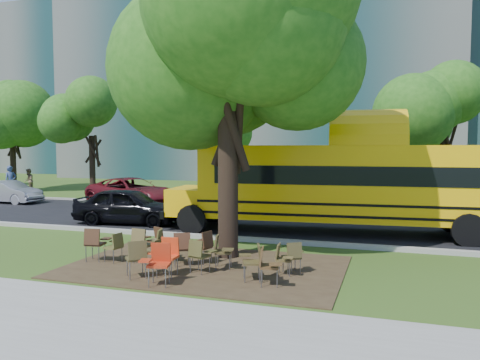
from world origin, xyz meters
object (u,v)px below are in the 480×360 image
(chair_2, at_px, (138,255))
(chair_12, at_px, (282,257))
(chair_4, at_px, (199,253))
(chair_7, at_px, (267,263))
(chair_8, at_px, (115,244))
(chair_9, at_px, (155,238))
(pedestrian_b, at_px, (29,180))
(chair_6, at_px, (254,258))
(chair_13, at_px, (293,254))
(school_bus, at_px, (363,183))
(chair_15, at_px, (221,249))
(chair_3, at_px, (167,253))
(chair_1, at_px, (143,242))
(chair_10, at_px, (164,242))
(chair_5, at_px, (158,260))
(chair_0, at_px, (95,241))
(pedestrian_a, at_px, (11,181))
(black_car, at_px, (128,206))
(main_tree, at_px, (228,46))
(chair_11, at_px, (183,245))
(chair_14, at_px, (204,244))
(bg_car_silver, at_px, (9,192))
(bg_car_red, at_px, (132,192))

(chair_2, xyz_separation_m, chair_12, (3.16, 1.30, -0.10))
(chair_4, xyz_separation_m, chair_7, (1.82, -0.50, 0.01))
(chair_8, bearing_deg, chair_9, -16.47)
(chair_9, distance_m, pedestrian_b, 22.41)
(chair_6, relative_size, chair_13, 1.07)
(school_bus, height_order, chair_15, school_bus)
(chair_8, relative_size, chair_15, 0.92)
(chair_6, bearing_deg, chair_3, 76.50)
(chair_12, bearing_deg, chair_3, -74.04)
(school_bus, height_order, chair_3, school_bus)
(chair_1, relative_size, chair_6, 1.10)
(chair_2, distance_m, chair_10, 1.66)
(chair_5, relative_size, chair_12, 1.24)
(chair_7, distance_m, chair_13, 1.23)
(chair_0, distance_m, chair_7, 5.01)
(chair_6, distance_m, pedestrian_a, 23.57)
(chair_10, bearing_deg, black_car, -152.68)
(chair_9, distance_m, chair_10, 0.91)
(chair_1, bearing_deg, chair_4, -5.38)
(chair_1, bearing_deg, main_tree, 45.65)
(chair_1, xyz_separation_m, chair_10, (0.43, 0.36, -0.05))
(chair_9, bearing_deg, chair_4, 167.54)
(chair_6, height_order, chair_8, chair_6)
(chair_11, bearing_deg, chair_0, 158.67)
(chair_0, distance_m, chair_13, 5.32)
(chair_11, xyz_separation_m, chair_14, (0.43, 0.41, -0.01))
(school_bus, xyz_separation_m, black_car, (-9.05, -0.55, -1.09))
(chair_9, bearing_deg, chair_7, 176.63)
(school_bus, bearing_deg, chair_11, -128.60)
(black_car, bearing_deg, chair_12, -131.95)
(chair_2, xyz_separation_m, chair_9, (-0.80, 2.31, -0.08))
(chair_8, height_order, pedestrian_b, pedestrian_b)
(chair_9, xyz_separation_m, bg_car_silver, (-13.62, 8.60, 0.13))
(chair_1, height_order, chair_13, chair_1)
(chair_0, distance_m, chair_14, 2.96)
(chair_6, bearing_deg, chair_11, 51.45)
(bg_car_red, height_order, pedestrian_a, pedestrian_a)
(chair_5, distance_m, chair_9, 3.06)
(chair_1, distance_m, chair_4, 1.88)
(chair_14, bearing_deg, chair_3, 178.25)
(pedestrian_a, bearing_deg, chair_13, -96.22)
(chair_10, bearing_deg, pedestrian_a, -137.69)
(chair_11, height_order, chair_14, chair_11)
(chair_8, distance_m, chair_15, 2.95)
(chair_12, height_order, bg_car_red, bg_car_red)
(chair_8, xyz_separation_m, chair_12, (4.53, 0.12, -0.03))
(chair_3, bearing_deg, chair_0, -18.54)
(chair_10, relative_size, pedestrian_b, 0.54)
(chair_3, distance_m, chair_13, 3.04)
(chair_4, bearing_deg, chair_13, 31.32)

